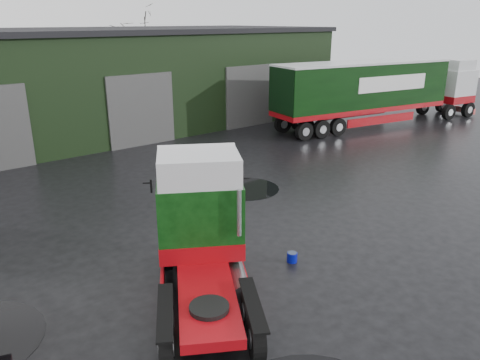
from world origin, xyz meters
name	(u,v)px	position (x,y,z in m)	size (l,w,h in m)	color
ground	(294,238)	(0.00, 0.00, 0.00)	(100.00, 100.00, 0.00)	black
warehouse	(96,79)	(2.00, 20.00, 3.16)	(32.40, 12.40, 6.30)	black
hero_tractor	(204,241)	(-4.50, -1.31, 1.81)	(2.47, 5.83, 3.62)	#0C350E
lorry_right	(362,95)	(15.41, 9.00, 2.16)	(2.85, 16.45, 4.32)	silver
wash_bucket	(292,257)	(-1.20, -1.10, 0.14)	(0.31, 0.31, 0.29)	#060D92
tree_back_b	(135,55)	(10.00, 30.00, 3.75)	(4.40, 4.40, 7.50)	black
puddle_1	(245,188)	(1.80, 4.65, 0.00)	(2.89, 2.89, 0.01)	black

